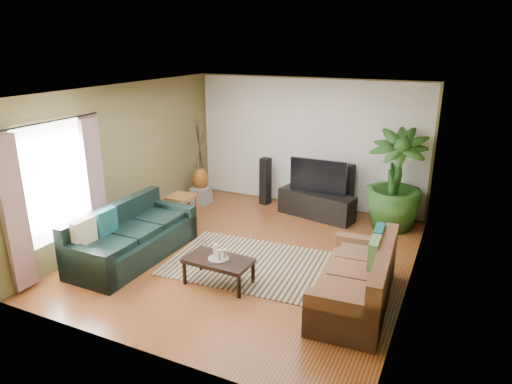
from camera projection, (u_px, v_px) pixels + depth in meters
The scene contains 28 objects.
floor at pixel (251, 255), 7.60m from camera, with size 5.50×5.50×0.00m, color brown.
ceiling at pixel (250, 90), 6.74m from camera, with size 5.50×5.50×0.00m, color white.
wall_back at pixel (308, 143), 9.53m from camera, with size 5.00×5.00×0.00m, color brown.
wall_front at pixel (137, 245), 4.81m from camera, with size 5.00×5.00×0.00m, color brown.
wall_left at pixel (125, 161), 8.18m from camera, with size 5.50×5.50×0.00m, color brown.
wall_right at pixel (417, 200), 6.16m from camera, with size 5.50×5.50×0.00m, color brown.
backwall_panel at pixel (308, 144), 9.52m from camera, with size 4.90×4.90×0.00m, color white.
window_pane at pixel (54, 182), 6.78m from camera, with size 1.80×1.80×0.00m, color white.
curtain_near at pixel (15, 215), 6.19m from camera, with size 0.08×0.35×2.20m, color gray.
curtain_far at pixel (95, 185), 7.48m from camera, with size 0.08×0.35×2.20m, color gray.
curtain_rod at pixel (48, 122), 6.47m from camera, with size 0.03×0.03×1.90m, color black.
sofa_left at pixel (133, 233), 7.40m from camera, with size 2.25×0.97×0.85m, color black.
sofa_right at pixel (355, 275), 6.08m from camera, with size 1.97×0.89×0.85m, color brown.
area_rug at pixel (249, 263), 7.31m from camera, with size 2.50×1.77×0.01m, color tan.
coffee_table at pixel (219, 271), 6.66m from camera, with size 0.97×0.53×0.40m, color black.
candle_tray at pixel (218, 258), 6.59m from camera, with size 0.30×0.30×0.01m, color gray.
candle_tall at pixel (216, 250), 6.61m from camera, with size 0.06×0.06×0.19m, color white.
candle_mid at pixel (219, 255), 6.52m from camera, with size 0.06×0.06×0.15m, color beige.
candle_short at pixel (225, 253), 6.59m from camera, with size 0.06×0.06×0.12m, color beige.
tv_stand at pixel (316, 205), 9.16m from camera, with size 1.55×0.47×0.52m, color black.
television at pixel (318, 176), 8.99m from camera, with size 1.14×0.06×0.67m, color black.
speaker_left at pixel (265, 181), 9.83m from camera, with size 0.18×0.20×1.02m, color black.
speaker_right at pixel (348, 190), 9.19m from camera, with size 0.19×0.21×1.06m, color black.
potted_plant at pixel (395, 180), 8.44m from camera, with size 1.06×1.06×1.89m, color #214C19.
plant_pot at pixel (391, 220), 8.69m from camera, with size 0.35×0.35×0.27m, color black.
pedestal at pixel (201, 195), 9.95m from camera, with size 0.38×0.38×0.38m, color gray.
vase at pixel (201, 179), 9.84m from camera, with size 0.34×0.34×0.48m, color brown.
side_table at pixel (182, 208), 8.99m from camera, with size 0.49×0.49×0.52m, color brown.
Camera 1 is at (3.00, -6.18, 3.41)m, focal length 32.00 mm.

